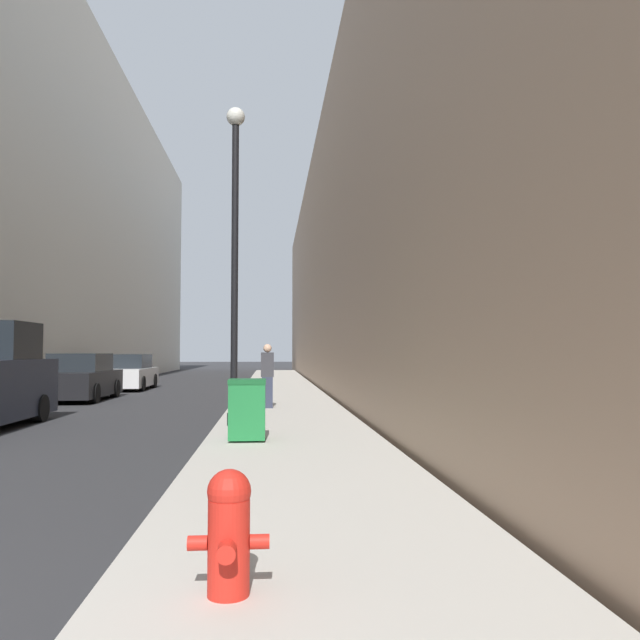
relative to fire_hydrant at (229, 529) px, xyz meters
name	(u,v)px	position (x,y,z in m)	size (l,w,h in m)	color
sidewalk_right	(283,399)	(0.67, 16.77, -0.48)	(3.06, 60.00, 0.16)	#B7B2A8
building_right_stone	(442,264)	(8.30, 24.77, 5.21)	(12.00, 60.00, 11.54)	#9E7F66
fire_hydrant	(229,529)	(0.00, 0.00, 0.00)	(0.50, 0.38, 0.76)	red
trash_bin	(247,409)	(-0.13, 6.66, 0.13)	(0.62, 0.63, 1.03)	#1E7538
lamppost	(235,242)	(-0.48, 8.85, 3.34)	(0.38, 0.38, 6.54)	black
parked_sedan_near	(81,379)	(-6.15, 17.85, 0.17)	(1.87, 4.41, 1.59)	black
parked_sedan_far	(128,373)	(-5.91, 23.78, 0.15)	(1.94, 4.41, 1.54)	silver
pedestrian_on_sidewalk	(267,376)	(0.17, 12.70, 0.45)	(0.34, 0.22, 1.69)	#2D3347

